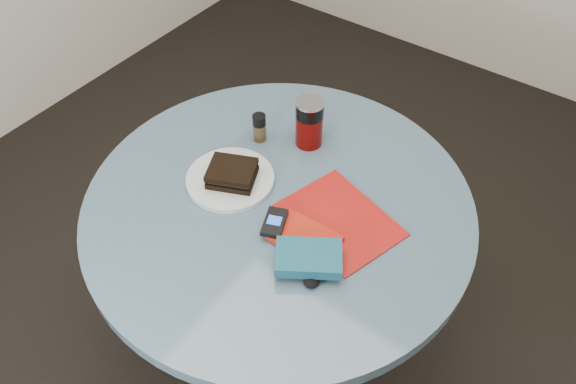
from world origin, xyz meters
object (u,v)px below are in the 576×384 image
Objects in this scene: pepper_grinder at (259,127)px; sandwich at (232,173)px; plate at (230,179)px; magazine at (340,220)px; mp3_player at (275,222)px; novel at (309,258)px; headphones at (303,274)px; table at (279,240)px; red_book at (305,238)px; soda_can at (309,123)px.

sandwich is at bearing -75.18° from pepper_grinder.
plate is 0.83× the size of magazine.
pepper_grinder reaches higher than mp3_player.
sandwich is 0.33m from novel.
pepper_grinder reaches higher than headphones.
table is 0.23m from red_book.
soda_can is at bearing 104.96° from table.
magazine is (0.16, 0.03, 0.17)m from table.
mp3_player is at bearing 128.49° from novel.
red_book is at bearing -10.66° from sandwich.
novel is (0.31, -0.11, -0.00)m from sandwich.
headphones is at bearing -40.87° from pepper_grinder.
plate reaches higher than magazine.
magazine is 0.19m from headphones.
sandwich is 0.18m from pepper_grinder.
red_book is (0.27, -0.05, 0.00)m from plate.
table is at bearing 111.96° from novel.
mp3_player is (0.05, -0.08, 0.19)m from table.
soda_can is 0.43m from novel.
pepper_grinder is (-0.05, 0.18, 0.01)m from sandwich.
pepper_grinder is 0.86× the size of mp3_player.
headphones is (0.01, -0.03, -0.02)m from novel.
mp3_player is at bearing -18.24° from plate.
red_book is 0.08m from mp3_player.
red_book is at bearing -91.44° from magazine.
soda_can is at bearing 122.41° from headphones.
headphones is at bearing -22.85° from plate.
plate is at bearing 167.90° from red_book.
mp3_player is 1.01× the size of headphones.
red_book is at bearing -36.42° from pepper_grinder.
novel is 0.14m from mp3_player.
mp3_player reaches higher than red_book.
plate is 0.03m from sandwich.
plate is 1.54× the size of novel.
soda_can is 0.91× the size of red_book.
pepper_grinder reaches higher than plate.
soda_can reaches higher than table.
plate is at bearing -153.04° from magazine.
soda_can is 1.69× the size of pepper_grinder.
table is at bearing 150.06° from red_book.
plate is 2.72× the size of pepper_grinder.
headphones is (0.13, -0.07, -0.01)m from mp3_player.
mp3_player reaches higher than table.
headphones is at bearing -66.78° from magazine.
red_book is (0.26, -0.05, -0.02)m from sandwich.
red_book is 0.10m from headphones.
pepper_grinder is 0.46m from novel.
novel is at bearing -18.47° from plate.
table is 6.29× the size of red_book.
soda_can is at bearing 73.54° from sandwich.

